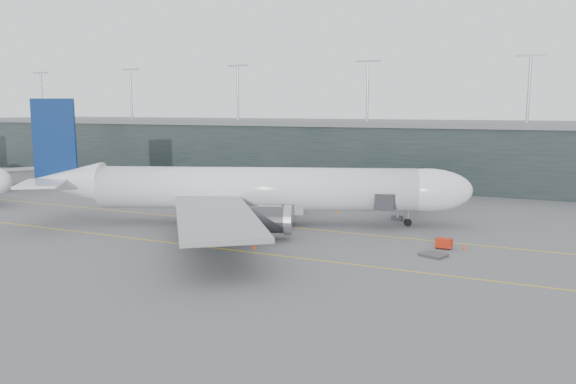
% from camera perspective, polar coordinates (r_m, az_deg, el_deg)
% --- Properties ---
extents(ground, '(320.00, 320.00, 0.00)m').
position_cam_1_polar(ground, '(94.38, -3.44, -2.69)').
color(ground, '#58595D').
rests_on(ground, ground).
extents(taxiline_a, '(160.00, 0.25, 0.02)m').
position_cam_1_polar(taxiline_a, '(90.94, -4.62, -3.13)').
color(taxiline_a, gold).
rests_on(taxiline_a, ground).
extents(taxiline_b, '(160.00, 0.25, 0.02)m').
position_cam_1_polar(taxiline_b, '(77.69, -10.37, -5.26)').
color(taxiline_b, gold).
rests_on(taxiline_b, ground).
extents(taxiline_lead_main, '(0.25, 60.00, 0.02)m').
position_cam_1_polar(taxiline_lead_main, '(110.32, 3.72, -1.05)').
color(taxiline_lead_main, gold).
rests_on(taxiline_lead_main, ground).
extents(taxiline_lead_adj, '(0.25, 60.00, 0.02)m').
position_cam_1_polar(taxiline_lead_adj, '(157.19, -24.70, 1.05)').
color(taxiline_lead_adj, gold).
rests_on(taxiline_lead_adj, ground).
extents(terminal, '(240.00, 36.00, 29.00)m').
position_cam_1_polar(terminal, '(146.76, 7.19, 4.27)').
color(terminal, black).
rests_on(terminal, ground).
extents(main_aircraft, '(68.36, 63.10, 19.84)m').
position_cam_1_polar(main_aircraft, '(88.89, -3.56, 0.25)').
color(main_aircraft, white).
rests_on(main_aircraft, ground).
extents(jet_bridge, '(3.50, 43.18, 5.67)m').
position_cam_1_polar(jet_bridge, '(106.54, 12.71, 0.72)').
color(jet_bridge, '#2D2D32').
rests_on(jet_bridge, ground).
extents(gse_cart, '(2.15, 1.45, 1.40)m').
position_cam_1_polar(gse_cart, '(76.85, 15.57, -5.00)').
color(gse_cart, '#AD200C').
rests_on(gse_cart, ground).
extents(baggage_dolly, '(3.63, 3.27, 0.30)m').
position_cam_1_polar(baggage_dolly, '(72.83, 14.55, -6.19)').
color(baggage_dolly, '#35363A').
rests_on(baggage_dolly, ground).
extents(uld_a, '(2.59, 2.32, 1.96)m').
position_cam_1_polar(uld_a, '(103.91, -3.24, -1.07)').
color(uld_a, '#3A393F').
rests_on(uld_a, ground).
extents(uld_b, '(2.51, 2.15, 2.03)m').
position_cam_1_polar(uld_b, '(105.84, -1.28, -0.86)').
color(uld_b, '#3A393F').
rests_on(uld_b, ground).
extents(uld_c, '(2.14, 1.88, 1.66)m').
position_cam_1_polar(uld_c, '(102.87, -1.42, -1.25)').
color(uld_c, '#3A393F').
rests_on(uld_c, ground).
extents(cone_nose, '(0.45, 0.45, 0.71)m').
position_cam_1_polar(cone_nose, '(77.28, 17.46, -5.33)').
color(cone_nose, red).
rests_on(cone_nose, ground).
extents(cone_wing_stbd, '(0.49, 0.49, 0.79)m').
position_cam_1_polar(cone_wing_stbd, '(74.13, -3.43, -5.50)').
color(cone_wing_stbd, red).
rests_on(cone_wing_stbd, ground).
extents(cone_wing_port, '(0.50, 0.50, 0.79)m').
position_cam_1_polar(cone_wing_port, '(99.37, 4.98, -1.91)').
color(cone_wing_port, orange).
rests_on(cone_wing_port, ground).
extents(cone_tail, '(0.45, 0.45, 0.72)m').
position_cam_1_polar(cone_tail, '(90.28, -11.15, -3.12)').
color(cone_tail, '#E04A0C').
rests_on(cone_tail, ground).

